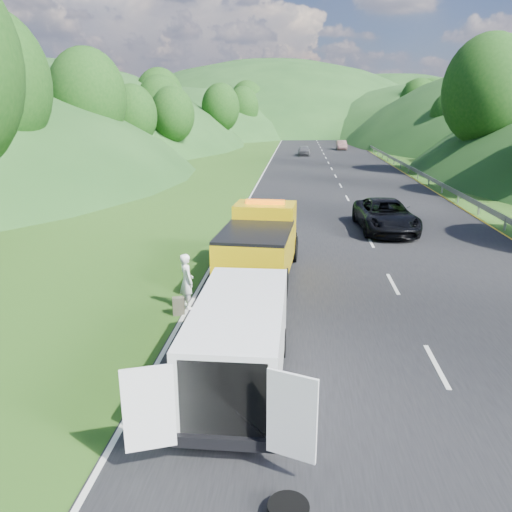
# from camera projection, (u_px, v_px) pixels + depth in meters

# --- Properties ---
(ground) EXTENTS (320.00, 320.00, 0.00)m
(ground) POSITION_uv_depth(u_px,v_px,m) (312.00, 328.00, 14.44)
(ground) COLOR #38661E
(ground) RESTS_ON ground
(road_surface) EXTENTS (14.00, 200.00, 0.02)m
(road_surface) POSITION_uv_depth(u_px,v_px,m) (332.00, 169.00, 52.41)
(road_surface) COLOR black
(road_surface) RESTS_ON ground
(guardrail) EXTENTS (0.06, 140.00, 1.52)m
(guardrail) POSITION_uv_depth(u_px,v_px,m) (383.00, 158.00, 63.77)
(guardrail) COLOR gray
(guardrail) RESTS_ON ground
(tree_line_left) EXTENTS (14.00, 140.00, 14.00)m
(tree_line_left) POSITION_uv_depth(u_px,v_px,m) (173.00, 152.00, 73.28)
(tree_line_left) COLOR #254F17
(tree_line_left) RESTS_ON ground
(tree_line_right) EXTENTS (14.00, 140.00, 14.00)m
(tree_line_right) POSITION_uv_depth(u_px,v_px,m) (466.00, 154.00, 69.92)
(tree_line_right) COLOR #254F17
(tree_line_right) RESTS_ON ground
(hills_backdrop) EXTENTS (201.00, 288.60, 44.00)m
(hills_backdrop) POSITION_uv_depth(u_px,v_px,m) (324.00, 131.00, 142.60)
(hills_backdrop) COLOR #2D5B23
(hills_backdrop) RESTS_ON ground
(tow_truck) EXTENTS (2.79, 6.47, 2.72)m
(tow_truck) POSITION_uv_depth(u_px,v_px,m) (261.00, 242.00, 18.53)
(tow_truck) COLOR black
(tow_truck) RESTS_ON ground
(white_van) EXTENTS (3.25, 5.93, 2.10)m
(white_van) POSITION_uv_depth(u_px,v_px,m) (241.00, 338.00, 11.12)
(white_van) COLOR black
(white_van) RESTS_ON ground
(woman) EXTENTS (0.75, 0.80, 1.78)m
(woman) POSITION_uv_depth(u_px,v_px,m) (188.00, 308.00, 15.88)
(woman) COLOR white
(woman) RESTS_ON ground
(child) EXTENTS (0.67, 0.63, 1.09)m
(child) POSITION_uv_depth(u_px,v_px,m) (236.00, 335.00, 14.00)
(child) COLOR tan
(child) RESTS_ON ground
(worker) EXTENTS (1.21, 0.94, 1.65)m
(worker) POSITION_uv_depth(u_px,v_px,m) (212.00, 441.00, 9.53)
(worker) COLOR black
(worker) RESTS_ON ground
(suitcase) EXTENTS (0.40, 0.29, 0.57)m
(suitcase) POSITION_uv_depth(u_px,v_px,m) (179.00, 306.00, 15.30)
(suitcase) COLOR brown
(suitcase) RESTS_ON ground
(passing_suv) EXTENTS (2.94, 5.89, 1.60)m
(passing_suv) POSITION_uv_depth(u_px,v_px,m) (384.00, 231.00, 25.89)
(passing_suv) COLOR black
(passing_suv) RESTS_ON ground
(dist_car_a) EXTENTS (1.57, 3.91, 1.33)m
(dist_car_a) POSITION_uv_depth(u_px,v_px,m) (304.00, 156.00, 67.27)
(dist_car_a) COLOR #46474B
(dist_car_a) RESTS_ON ground
(dist_car_b) EXTENTS (1.44, 4.12, 1.36)m
(dist_car_b) POSITION_uv_depth(u_px,v_px,m) (341.00, 150.00, 76.57)
(dist_car_b) COLOR brown
(dist_car_b) RESTS_ON ground
(dist_car_c) EXTENTS (2.06, 5.07, 1.47)m
(dist_car_c) POSITION_uv_depth(u_px,v_px,m) (309.00, 138.00, 106.13)
(dist_car_c) COLOR #95594A
(dist_car_c) RESTS_ON ground
(dist_car_d) EXTENTS (1.57, 3.91, 1.33)m
(dist_car_d) POSITION_uv_depth(u_px,v_px,m) (312.00, 137.00, 110.26)
(dist_car_d) COLOR #43425B
(dist_car_d) RESTS_ON ground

